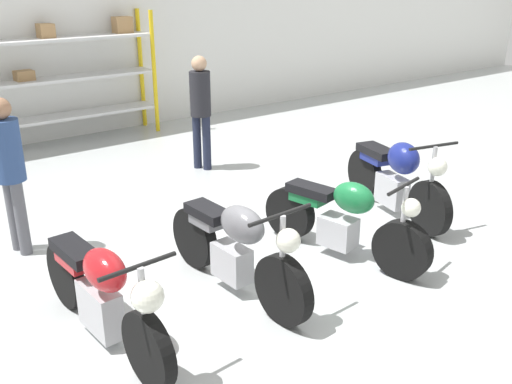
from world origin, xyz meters
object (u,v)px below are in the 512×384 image
object	(u,v)px
motorcycle_blue	(396,176)
person_browsing	(9,164)
shelving_rack	(33,78)
motorcycle_green	(343,219)
motorcycle_grey	(236,247)
motorcycle_red	(102,293)
person_near_rack	(200,103)

from	to	relation	value
motorcycle_blue	person_browsing	size ratio (longest dim) A/B	1.15
shelving_rack	person_browsing	size ratio (longest dim) A/B	2.43
motorcycle_green	person_browsing	size ratio (longest dim) A/B	1.17
motorcycle_blue	motorcycle_grey	bearing A→B (deg)	-69.07
motorcycle_grey	motorcycle_blue	distance (m)	2.76
motorcycle_red	motorcycle_blue	bearing A→B (deg)	91.39
motorcycle_red	person_browsing	size ratio (longest dim) A/B	1.21
motorcycle_green	person_browsing	distance (m)	3.61
person_near_rack	motorcycle_grey	bearing A→B (deg)	38.38
motorcycle_green	person_near_rack	world-z (taller)	person_near_rack
person_browsing	person_near_rack	xyz separation A→B (m)	(3.16, 1.23, 0.02)
motorcycle_green	motorcycle_blue	world-z (taller)	motorcycle_blue
motorcycle_grey	motorcycle_green	world-z (taller)	motorcycle_grey
motorcycle_red	person_browsing	xyz separation A→B (m)	(-0.07, 2.16, 0.56)
shelving_rack	motorcycle_grey	distance (m)	6.22
shelving_rack	person_near_rack	size ratio (longest dim) A/B	2.39
shelving_rack	person_browsing	distance (m)	4.28
motorcycle_blue	person_near_rack	world-z (taller)	person_near_rack
motorcycle_red	motorcycle_green	world-z (taller)	motorcycle_red
person_browsing	person_near_rack	size ratio (longest dim) A/B	0.98
motorcycle_green	motorcycle_red	bearing A→B (deg)	-103.36
shelving_rack	person_near_rack	world-z (taller)	shelving_rack
person_browsing	motorcycle_red	bearing A→B (deg)	80.95
motorcycle_grey	person_browsing	bearing A→B (deg)	-149.63
shelving_rack	motorcycle_blue	xyz separation A→B (m)	(2.65, -5.81, -0.72)
motorcycle_grey	person_near_rack	size ratio (longest dim) A/B	1.15
motorcycle_red	person_browsing	world-z (taller)	person_browsing
motorcycle_red	person_near_rack	size ratio (longest dim) A/B	1.19
shelving_rack	motorcycle_green	bearing A→B (deg)	-78.52
motorcycle_grey	motorcycle_blue	bearing A→B (deg)	94.76
motorcycle_green	motorcycle_grey	bearing A→B (deg)	-104.80
person_browsing	person_near_rack	distance (m)	3.39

